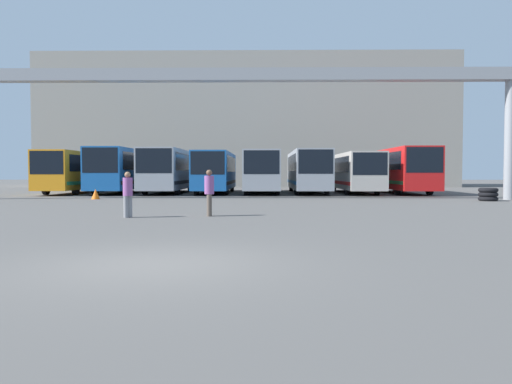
{
  "coord_description": "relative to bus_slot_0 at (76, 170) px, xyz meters",
  "views": [
    {
      "loc": [
        1.89,
        -8.45,
        1.58
      ],
      "look_at": [
        1.4,
        23.96,
        0.3
      ],
      "focal_mm": 35.0,
      "sensor_mm": 36.0,
      "label": 1
    }
  ],
  "objects": [
    {
      "name": "bus_slot_5",
      "position": [
        17.6,
        1.0,
        0.04
      ],
      "size": [
        2.48,
        12.28,
        3.17
      ],
      "color": "#999EA5",
      "rests_on": "ground"
    },
    {
      "name": "traffic_cone",
      "position": [
        4.32,
        -8.39,
        -1.48
      ],
      "size": [
        0.49,
        0.49,
        0.61
      ],
      "color": "orange",
      "rests_on": "ground"
    },
    {
      "name": "bus_slot_4",
      "position": [
        14.08,
        0.33,
        0.01
      ],
      "size": [
        2.56,
        10.94,
        3.12
      ],
      "color": "#999EA5",
      "rests_on": "ground"
    },
    {
      "name": "pedestrian_near_right",
      "position": [
        9.47,
        -20.27,
        -0.93
      ],
      "size": [
        0.33,
        0.33,
        1.6
      ],
      "rotation": [
        0.0,
        0.0,
        4.01
      ],
      "color": "gray",
      "rests_on": "ground"
    },
    {
      "name": "overhead_gantry",
      "position": [
        12.32,
        -8.65,
        4.6
      ],
      "size": [
        32.66,
        0.8,
        7.53
      ],
      "color": "gray",
      "rests_on": "ground"
    },
    {
      "name": "bus_slot_1",
      "position": [
        3.52,
        0.13,
        0.12
      ],
      "size": [
        2.58,
        10.56,
        3.3
      ],
      "color": "#1959A5",
      "rests_on": "ground"
    },
    {
      "name": "pedestrian_near_center",
      "position": [
        12.25,
        -19.65,
        -0.89
      ],
      "size": [
        0.35,
        0.35,
        1.67
      ],
      "rotation": [
        0.0,
        0.0,
        1.66
      ],
      "color": "brown",
      "rests_on": "ground"
    },
    {
      "name": "ground_plane",
      "position": [
        12.32,
        -29.09,
        -1.78
      ],
      "size": [
        200.0,
        200.0,
        0.0
      ],
      "primitive_type": "plane",
      "color": "#514F4C"
    },
    {
      "name": "bus_slot_2",
      "position": [
        7.04,
        0.23,
        0.09
      ],
      "size": [
        2.62,
        10.76,
        3.25
      ],
      "color": "#999EA5",
      "rests_on": "ground"
    },
    {
      "name": "tire_stack",
      "position": [
        26.64,
        -9.81,
        -1.42
      ],
      "size": [
        1.04,
        1.04,
        0.72
      ],
      "color": "black",
      "rests_on": "ground"
    },
    {
      "name": "bus_slot_0",
      "position": [
        0.0,
        0.0,
        0.0
      ],
      "size": [
        2.45,
        10.29,
        3.09
      ],
      "color": "orange",
      "rests_on": "ground"
    },
    {
      "name": "building_backdrop",
      "position": [
        12.32,
        21.09,
        5.4
      ],
      "size": [
        45.51,
        12.0,
        14.37
      ],
      "color": "gray",
      "rests_on": "ground"
    },
    {
      "name": "bus_slot_6",
      "position": [
        21.12,
        0.74,
        -0.06
      ],
      "size": [
        2.46,
        11.76,
        2.97
      ],
      "color": "beige",
      "rests_on": "ground"
    },
    {
      "name": "bus_slot_7",
      "position": [
        24.64,
        0.4,
        0.13
      ],
      "size": [
        2.63,
        11.09,
        3.32
      ],
      "color": "red",
      "rests_on": "ground"
    },
    {
      "name": "bus_slot_3",
      "position": [
        10.56,
        0.44,
        -0.02
      ],
      "size": [
        2.45,
        11.16,
        3.05
      ],
      "color": "#1959A5",
      "rests_on": "ground"
    }
  ]
}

